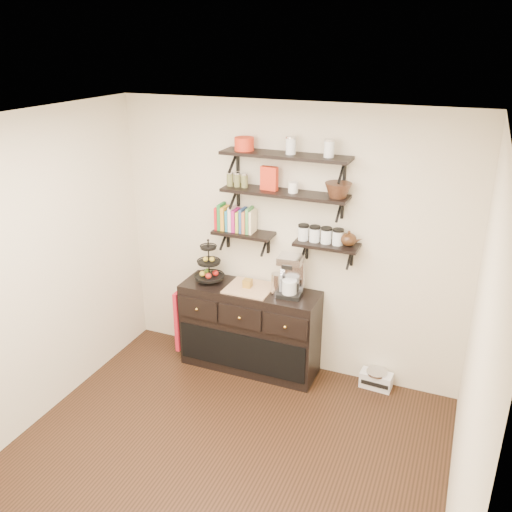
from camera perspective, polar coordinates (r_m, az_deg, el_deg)
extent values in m
plane|color=black|center=(4.65, -4.69, -21.85)|extent=(3.50, 3.50, 0.00)
cube|color=white|center=(3.39, -6.13, 13.16)|extent=(3.50, 3.50, 0.02)
cube|color=beige|center=(5.30, 3.39, 1.40)|extent=(3.50, 0.02, 2.70)
cube|color=beige|center=(4.83, -24.09, -2.71)|extent=(0.02, 3.50, 2.70)
cube|color=beige|center=(3.49, 21.73, -12.04)|extent=(0.02, 3.50, 2.70)
cube|color=black|center=(4.93, 3.09, 10.54)|extent=(1.20, 0.27, 0.03)
cube|color=black|center=(5.26, -1.92, 9.99)|extent=(0.02, 0.03, 0.20)
cube|color=black|center=(4.93, 9.31, 8.91)|extent=(0.02, 0.03, 0.20)
cube|color=black|center=(5.02, 3.01, 6.62)|extent=(1.20, 0.27, 0.03)
cube|color=black|center=(5.34, -1.87, 6.32)|extent=(0.02, 0.03, 0.20)
cube|color=black|center=(5.02, 9.07, 5.02)|extent=(0.02, 0.03, 0.20)
cube|color=black|center=(5.31, -1.33, 2.42)|extent=(0.60, 0.25, 0.03)
cube|color=black|center=(5.53, -2.95, 1.95)|extent=(0.02, 0.03, 0.20)
cube|color=black|center=(5.36, 1.31, 1.33)|extent=(0.03, 0.03, 0.20)
cube|color=black|center=(5.05, 7.44, 1.19)|extent=(0.60, 0.25, 0.03)
cube|color=black|center=(5.24, 5.39, 0.74)|extent=(0.03, 0.03, 0.20)
cube|color=black|center=(5.14, 10.07, 0.05)|extent=(0.02, 0.03, 0.20)
cube|color=red|center=(5.38, -3.84, 3.94)|extent=(0.02, 0.15, 0.20)
cube|color=#207632|center=(5.36, -3.53, 4.11)|extent=(0.03, 0.15, 0.24)
cube|color=gold|center=(5.35, -3.16, 3.91)|extent=(0.04, 0.15, 0.21)
cube|color=teal|center=(5.33, -2.81, 4.07)|extent=(0.03, 0.15, 0.25)
cube|color=silver|center=(5.32, -2.47, 3.87)|extent=(0.03, 0.15, 0.22)
cube|color=#AE1C70|center=(5.29, -2.08, 4.02)|extent=(0.04, 0.15, 0.26)
cube|color=gold|center=(5.28, -1.71, 3.82)|extent=(0.03, 0.15, 0.23)
cube|color=#2B4C8B|center=(5.27, -1.35, 3.62)|extent=(0.03, 0.15, 0.20)
cube|color=#C86D41|center=(5.25, -0.94, 3.78)|extent=(0.04, 0.15, 0.24)
cube|color=#49974E|center=(5.24, -0.54, 3.57)|extent=(0.03, 0.15, 0.21)
cube|color=beige|center=(5.22, -0.17, 3.73)|extent=(0.03, 0.15, 0.25)
cylinder|color=silver|center=(5.08, 5.01, 2.40)|extent=(0.10, 0.10, 0.13)
cylinder|color=silver|center=(5.05, 6.19, 2.24)|extent=(0.10, 0.10, 0.13)
cylinder|color=silver|center=(5.03, 7.39, 2.07)|extent=(0.10, 0.10, 0.13)
cylinder|color=silver|center=(5.00, 8.61, 1.90)|extent=(0.10, 0.10, 0.13)
cube|color=black|center=(5.59, -0.65, -7.63)|extent=(1.40, 0.45, 0.90)
cube|color=tan|center=(5.38, -0.67, -3.39)|extent=(0.45, 0.41, 0.02)
sphere|color=gold|center=(5.45, -6.26, -5.61)|extent=(0.04, 0.04, 0.04)
sphere|color=gold|center=(5.26, -1.75, -6.54)|extent=(0.04, 0.04, 0.04)
sphere|color=gold|center=(5.11, 3.07, -7.49)|extent=(0.04, 0.04, 0.04)
cylinder|color=black|center=(5.46, -4.99, -0.59)|extent=(0.01, 0.01, 0.44)
cylinder|color=black|center=(5.53, -4.93, -2.20)|extent=(0.30, 0.30, 0.01)
cylinder|color=black|center=(5.47, -4.99, -0.68)|extent=(0.23, 0.23, 0.02)
cylinder|color=black|center=(5.41, -5.04, 0.87)|extent=(0.16, 0.16, 0.02)
sphere|color=#B21914|center=(5.52, -4.29, -1.81)|extent=(0.06, 0.06, 0.06)
sphere|color=gold|center=(5.47, -5.33, -0.33)|extent=(0.05, 0.05, 0.05)
cube|color=olive|center=(5.36, -0.90, -2.89)|extent=(0.08, 0.08, 0.08)
cube|color=black|center=(5.24, 3.57, -4.01)|extent=(0.24, 0.22, 0.04)
cube|color=silver|center=(5.22, 3.88, -1.97)|extent=(0.23, 0.10, 0.35)
cube|color=silver|center=(5.09, 3.67, -0.38)|extent=(0.24, 0.22, 0.07)
cylinder|color=silver|center=(5.18, 3.52, -3.24)|extent=(0.16, 0.16, 0.13)
cylinder|color=silver|center=(5.22, 2.22, -2.99)|extent=(0.11, 0.11, 0.22)
cube|color=#A71122|center=(5.79, -7.75, -6.46)|extent=(0.04, 0.28, 0.66)
cube|color=silver|center=(5.60, 12.52, -12.63)|extent=(0.31, 0.17, 0.16)
cylinder|color=silver|center=(5.54, 12.60, -11.85)|extent=(0.22, 0.22, 0.02)
cube|color=black|center=(5.53, 12.36, -13.09)|extent=(0.26, 0.03, 0.04)
cube|color=red|center=(5.03, 1.40, 8.17)|extent=(0.16, 0.07, 0.22)
cylinder|color=white|center=(4.97, 3.92, 7.22)|extent=(0.09, 0.09, 0.10)
cylinder|color=red|center=(5.06, -1.25, 11.73)|extent=(0.18, 0.18, 0.12)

